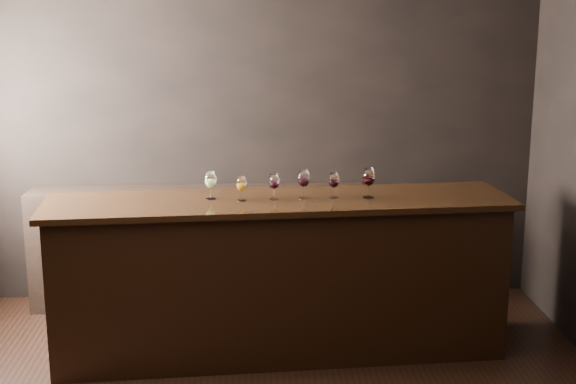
{
  "coord_description": "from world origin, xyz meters",
  "views": [
    {
      "loc": [
        0.04,
        -4.54,
        2.52
      ],
      "look_at": [
        0.32,
        1.0,
        1.22
      ],
      "focal_mm": 50.0,
      "sensor_mm": 36.0,
      "label": 1
    }
  ],
  "objects_px": {
    "glass_amber": "(241,184)",
    "glass_red_b": "(304,179)",
    "bar_counter": "(280,280)",
    "glass_red_d": "(369,178)",
    "glass_white": "(210,181)",
    "glass_red_c": "(334,181)",
    "glass_red_a": "(274,182)",
    "back_bar_shelf": "(199,247)"
  },
  "relations": [
    {
      "from": "glass_amber",
      "to": "glass_red_d",
      "type": "distance_m",
      "value": 0.91
    },
    {
      "from": "glass_amber",
      "to": "glass_red_c",
      "type": "xyz_separation_m",
      "value": [
        0.66,
        0.05,
        0.01
      ]
    },
    {
      "from": "glass_amber",
      "to": "glass_red_c",
      "type": "distance_m",
      "value": 0.66
    },
    {
      "from": "bar_counter",
      "to": "glass_white",
      "type": "xyz_separation_m",
      "value": [
        -0.49,
        0.03,
        0.74
      ]
    },
    {
      "from": "bar_counter",
      "to": "back_bar_shelf",
      "type": "relative_size",
      "value": 1.14
    },
    {
      "from": "back_bar_shelf",
      "to": "glass_amber",
      "type": "height_order",
      "value": "glass_amber"
    },
    {
      "from": "bar_counter",
      "to": "glass_red_c",
      "type": "bearing_deg",
      "value": -1.28
    },
    {
      "from": "glass_red_b",
      "to": "glass_white",
      "type": "bearing_deg",
      "value": 178.56
    },
    {
      "from": "bar_counter",
      "to": "glass_red_c",
      "type": "height_order",
      "value": "glass_red_c"
    },
    {
      "from": "glass_amber",
      "to": "glass_red_a",
      "type": "relative_size",
      "value": 0.93
    },
    {
      "from": "glass_red_d",
      "to": "glass_red_c",
      "type": "bearing_deg",
      "value": 177.75
    },
    {
      "from": "glass_amber",
      "to": "glass_red_b",
      "type": "xyz_separation_m",
      "value": [
        0.44,
        0.04,
        0.02
      ]
    },
    {
      "from": "glass_amber",
      "to": "glass_red_c",
      "type": "bearing_deg",
      "value": 4.53
    },
    {
      "from": "glass_red_a",
      "to": "glass_red_b",
      "type": "xyz_separation_m",
      "value": [
        0.21,
        0.02,
        0.02
      ]
    },
    {
      "from": "bar_counter",
      "to": "glass_red_d",
      "type": "distance_m",
      "value": 0.99
    },
    {
      "from": "glass_amber",
      "to": "glass_red_a",
      "type": "bearing_deg",
      "value": 6.2
    },
    {
      "from": "glass_amber",
      "to": "glass_red_a",
      "type": "distance_m",
      "value": 0.23
    },
    {
      "from": "glass_white",
      "to": "glass_amber",
      "type": "relative_size",
      "value": 1.15
    },
    {
      "from": "back_bar_shelf",
      "to": "glass_red_b",
      "type": "height_order",
      "value": "glass_red_b"
    },
    {
      "from": "glass_red_d",
      "to": "bar_counter",
      "type": "bearing_deg",
      "value": -179.11
    },
    {
      "from": "back_bar_shelf",
      "to": "glass_amber",
      "type": "xyz_separation_m",
      "value": [
        0.38,
        -1.06,
        0.78
      ]
    },
    {
      "from": "glass_white",
      "to": "glass_red_b",
      "type": "xyz_separation_m",
      "value": [
        0.66,
        -0.02,
        0.01
      ]
    },
    {
      "from": "back_bar_shelf",
      "to": "glass_amber",
      "type": "relative_size",
      "value": 16.25
    },
    {
      "from": "bar_counter",
      "to": "glass_red_d",
      "type": "bearing_deg",
      "value": -3.28
    },
    {
      "from": "glass_white",
      "to": "bar_counter",
      "type": "bearing_deg",
      "value": -3.03
    },
    {
      "from": "back_bar_shelf",
      "to": "glass_red_c",
      "type": "xyz_separation_m",
      "value": [
        1.04,
        -1.01,
        0.79
      ]
    },
    {
      "from": "glass_red_a",
      "to": "glass_red_b",
      "type": "relative_size",
      "value": 0.89
    },
    {
      "from": "bar_counter",
      "to": "back_bar_shelf",
      "type": "bearing_deg",
      "value": 118.03
    },
    {
      "from": "glass_white",
      "to": "glass_red_a",
      "type": "height_order",
      "value": "glass_white"
    },
    {
      "from": "bar_counter",
      "to": "glass_red_c",
      "type": "xyz_separation_m",
      "value": [
        0.39,
        0.02,
        0.73
      ]
    },
    {
      "from": "glass_white",
      "to": "glass_amber",
      "type": "height_order",
      "value": "glass_white"
    },
    {
      "from": "back_bar_shelf",
      "to": "glass_white",
      "type": "distance_m",
      "value": 1.29
    },
    {
      "from": "back_bar_shelf",
      "to": "glass_red_c",
      "type": "height_order",
      "value": "glass_red_c"
    },
    {
      "from": "glass_red_b",
      "to": "glass_red_d",
      "type": "relative_size",
      "value": 0.97
    },
    {
      "from": "bar_counter",
      "to": "glass_red_b",
      "type": "height_order",
      "value": "glass_red_b"
    },
    {
      "from": "glass_red_a",
      "to": "glass_red_d",
      "type": "bearing_deg",
      "value": 1.46
    },
    {
      "from": "glass_red_a",
      "to": "glass_red_d",
      "type": "distance_m",
      "value": 0.68
    },
    {
      "from": "glass_red_a",
      "to": "glass_red_c",
      "type": "distance_m",
      "value": 0.43
    },
    {
      "from": "glass_amber",
      "to": "glass_red_b",
      "type": "height_order",
      "value": "glass_red_b"
    },
    {
      "from": "glass_white",
      "to": "glass_red_c",
      "type": "height_order",
      "value": "glass_white"
    },
    {
      "from": "glass_red_d",
      "to": "glass_white",
      "type": "bearing_deg",
      "value": 179.19
    },
    {
      "from": "bar_counter",
      "to": "glass_red_d",
      "type": "relative_size",
      "value": 14.85
    }
  ]
}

